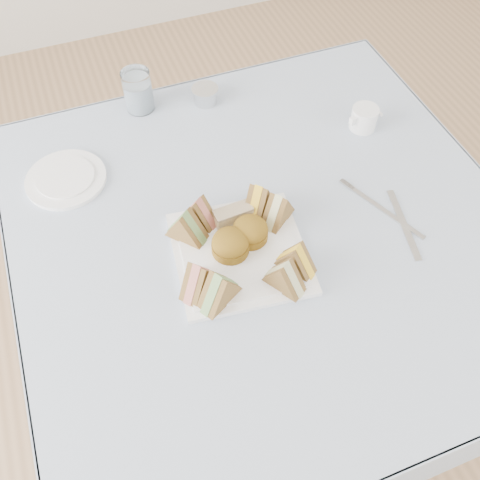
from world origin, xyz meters
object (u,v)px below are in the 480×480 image
object	(u,v)px
table	(261,315)
serving_plate	(240,253)
water_glass	(138,91)
creamer_jug	(364,118)

from	to	relation	value
table	serving_plate	size ratio (longest dim) A/B	3.55
serving_plate	water_glass	size ratio (longest dim) A/B	2.50
serving_plate	creamer_jug	bearing A→B (deg)	38.17
serving_plate	creamer_jug	world-z (taller)	creamer_jug
water_glass	creamer_jug	size ratio (longest dim) A/B	1.63
table	creamer_jug	xyz separation A→B (m)	(0.33, 0.20, 0.40)
table	serving_plate	world-z (taller)	serving_plate
table	water_glass	bearing A→B (deg)	107.98
serving_plate	water_glass	xyz separation A→B (m)	(-0.07, 0.50, 0.04)
table	serving_plate	bearing A→B (deg)	-149.47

